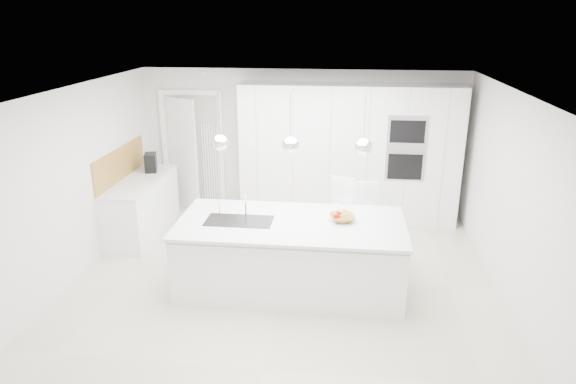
# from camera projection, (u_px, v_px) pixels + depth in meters

# --- Properties ---
(floor) EXTENTS (5.50, 5.50, 0.00)m
(floor) POSITION_uv_depth(u_px,v_px,m) (285.00, 276.00, 6.94)
(floor) COLOR beige
(floor) RESTS_ON ground
(wall_back) EXTENTS (5.50, 0.00, 5.50)m
(wall_back) POSITION_uv_depth(u_px,v_px,m) (302.00, 143.00, 8.88)
(wall_back) COLOR silver
(wall_back) RESTS_ON ground
(wall_left) EXTENTS (0.00, 5.00, 5.00)m
(wall_left) POSITION_uv_depth(u_px,v_px,m) (81.00, 181.00, 6.83)
(wall_left) COLOR silver
(wall_left) RESTS_ON ground
(ceiling) EXTENTS (5.50, 5.50, 0.00)m
(ceiling) POSITION_uv_depth(u_px,v_px,m) (285.00, 90.00, 6.13)
(ceiling) COLOR white
(ceiling) RESTS_ON wall_back
(tall_cabinets) EXTENTS (3.60, 0.60, 2.30)m
(tall_cabinets) POSITION_uv_depth(u_px,v_px,m) (349.00, 154.00, 8.55)
(tall_cabinets) COLOR white
(tall_cabinets) RESTS_ON floor
(oven_stack) EXTENTS (0.62, 0.04, 1.05)m
(oven_stack) POSITION_uv_depth(u_px,v_px,m) (406.00, 148.00, 8.09)
(oven_stack) COLOR #A5A5A8
(oven_stack) RESTS_ON tall_cabinets
(doorway_frame) EXTENTS (1.11, 0.08, 2.13)m
(doorway_frame) POSITION_uv_depth(u_px,v_px,m) (193.00, 153.00, 9.14)
(doorway_frame) COLOR white
(doorway_frame) RESTS_ON floor
(hallway_door) EXTENTS (0.76, 0.38, 2.00)m
(hallway_door) POSITION_uv_depth(u_px,v_px,m) (179.00, 154.00, 9.12)
(hallway_door) COLOR white
(hallway_door) RESTS_ON floor
(radiator) EXTENTS (0.32, 0.04, 1.40)m
(radiator) POSITION_uv_depth(u_px,v_px,m) (211.00, 163.00, 9.15)
(radiator) COLOR white
(radiator) RESTS_ON floor
(left_base_cabinets) EXTENTS (0.60, 1.80, 0.86)m
(left_base_cabinets) POSITION_uv_depth(u_px,v_px,m) (142.00, 208.00, 8.19)
(left_base_cabinets) COLOR white
(left_base_cabinets) RESTS_ON floor
(left_worktop) EXTENTS (0.62, 1.82, 0.04)m
(left_worktop) POSITION_uv_depth(u_px,v_px,m) (140.00, 181.00, 8.05)
(left_worktop) COLOR silver
(left_worktop) RESTS_ON left_base_cabinets
(oak_backsplash) EXTENTS (0.02, 1.80, 0.50)m
(oak_backsplash) POSITION_uv_depth(u_px,v_px,m) (120.00, 164.00, 7.99)
(oak_backsplash) COLOR #AA813D
(oak_backsplash) RESTS_ON wall_left
(island_base) EXTENTS (2.80, 1.20, 0.86)m
(island_base) POSITION_uv_depth(u_px,v_px,m) (290.00, 257.00, 6.51)
(island_base) COLOR white
(island_base) RESTS_ON floor
(island_worktop) EXTENTS (2.84, 1.40, 0.04)m
(island_worktop) POSITION_uv_depth(u_px,v_px,m) (291.00, 223.00, 6.41)
(island_worktop) COLOR silver
(island_worktop) RESTS_ON island_base
(island_sink) EXTENTS (0.84, 0.44, 0.18)m
(island_sink) POSITION_uv_depth(u_px,v_px,m) (239.00, 227.00, 6.45)
(island_sink) COLOR #3F3F42
(island_sink) RESTS_ON island_worktop
(island_tap) EXTENTS (0.02, 0.02, 0.30)m
(island_tap) POSITION_uv_depth(u_px,v_px,m) (246.00, 204.00, 6.56)
(island_tap) COLOR white
(island_tap) RESTS_ON island_worktop
(pendant_left) EXTENTS (0.20, 0.20, 0.20)m
(pendant_left) POSITION_uv_depth(u_px,v_px,m) (220.00, 143.00, 6.12)
(pendant_left) COLOR white
(pendant_left) RESTS_ON ceiling
(pendant_mid) EXTENTS (0.20, 0.20, 0.20)m
(pendant_mid) POSITION_uv_depth(u_px,v_px,m) (291.00, 145.00, 6.03)
(pendant_mid) COLOR white
(pendant_mid) RESTS_ON ceiling
(pendant_right) EXTENTS (0.20, 0.20, 0.20)m
(pendant_right) POSITION_uv_depth(u_px,v_px,m) (363.00, 147.00, 5.94)
(pendant_right) COLOR white
(pendant_right) RESTS_ON ceiling
(fruit_bowl) EXTENTS (0.37, 0.37, 0.08)m
(fruit_bowl) POSITION_uv_depth(u_px,v_px,m) (342.00, 218.00, 6.41)
(fruit_bowl) COLOR #AA813D
(fruit_bowl) RESTS_ON island_worktop
(espresso_machine) EXTENTS (0.25, 0.32, 0.30)m
(espresso_machine) POSITION_uv_depth(u_px,v_px,m) (151.00, 162.00, 8.42)
(espresso_machine) COLOR black
(espresso_machine) RESTS_ON left_worktop
(bar_stool_left) EXTENTS (0.57, 0.64, 1.15)m
(bar_stool_left) POSITION_uv_depth(u_px,v_px,m) (341.00, 220.00, 7.32)
(bar_stool_left) COLOR white
(bar_stool_left) RESTS_ON floor
(bar_stool_right) EXTENTS (0.41, 0.55, 1.12)m
(bar_stool_right) POSITION_uv_depth(u_px,v_px,m) (364.00, 224.00, 7.22)
(bar_stool_right) COLOR white
(bar_stool_right) RESTS_ON floor
(apple_a) EXTENTS (0.08, 0.08, 0.08)m
(apple_a) POSITION_uv_depth(u_px,v_px,m) (337.00, 215.00, 6.42)
(apple_a) COLOR #B31305
(apple_a) RESTS_ON fruit_bowl
(apple_b) EXTENTS (0.08, 0.08, 0.08)m
(apple_b) POSITION_uv_depth(u_px,v_px,m) (338.00, 215.00, 6.44)
(apple_b) COLOR #B31305
(apple_b) RESTS_ON fruit_bowl
(banana_bunch) EXTENTS (0.21, 0.16, 0.19)m
(banana_bunch) POSITION_uv_depth(u_px,v_px,m) (341.00, 212.00, 6.41)
(banana_bunch) COLOR gold
(banana_bunch) RESTS_ON fruit_bowl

